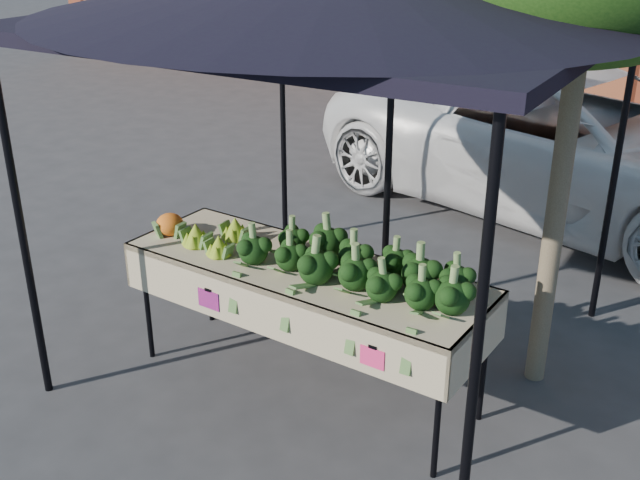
% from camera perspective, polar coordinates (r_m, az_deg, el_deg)
% --- Properties ---
extents(ground, '(90.00, 90.00, 0.00)m').
position_cam_1_polar(ground, '(5.29, -0.46, -10.33)').
color(ground, '#313134').
extents(table, '(2.44, 0.94, 0.90)m').
position_cam_1_polar(table, '(4.98, -1.19, -6.60)').
color(table, '#C1AF8C').
rests_on(table, ground).
extents(canopy, '(3.16, 3.16, 2.74)m').
position_cam_1_polar(canopy, '(5.01, 1.91, 5.18)').
color(canopy, black).
rests_on(canopy, ground).
extents(broccoli_heap, '(1.54, 0.57, 0.26)m').
position_cam_1_polar(broccoli_heap, '(4.57, 2.76, -1.35)').
color(broccoli_heap, black).
rests_on(broccoli_heap, table).
extents(romanesco_cluster, '(0.43, 0.47, 0.20)m').
position_cam_1_polar(romanesco_cluster, '(5.07, -7.72, 0.71)').
color(romanesco_cluster, '#98AE2B').
rests_on(romanesco_cluster, table).
extents(cauliflower_pair, '(0.20, 0.20, 0.18)m').
position_cam_1_polar(cauliflower_pair, '(5.28, -11.24, 1.31)').
color(cauliflower_pair, orange).
rests_on(cauliflower_pair, table).
extents(street_tree, '(1.89, 1.89, 3.73)m').
position_cam_1_polar(street_tree, '(4.78, 18.29, 9.22)').
color(street_tree, '#1E4C14').
rests_on(street_tree, ground).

